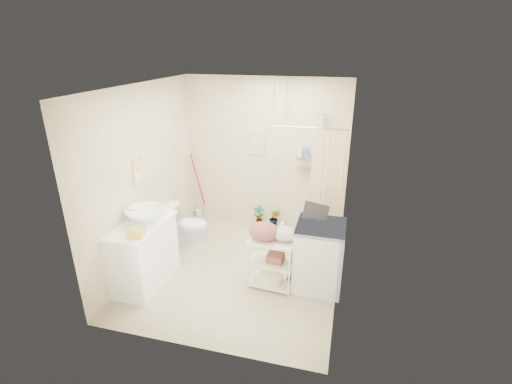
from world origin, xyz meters
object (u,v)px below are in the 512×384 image
laundry_rack (272,258)px  washing_machine (319,256)px  vanity (143,254)px  toilet (187,225)px

laundry_rack → washing_machine: bearing=20.2°
vanity → washing_machine: (2.30, 0.53, 0.01)m
vanity → washing_machine: 2.36m
laundry_rack → toilet: bearing=158.6°
toilet → vanity: bearing=171.0°
vanity → laundry_rack: size_ratio=1.20×
toilet → laundry_rack: size_ratio=0.81×
toilet → laundry_rack: bearing=-119.2°
toilet → washing_machine: (2.18, -0.60, 0.11)m
toilet → washing_machine: 2.26m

